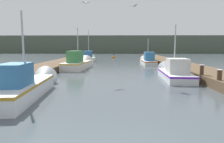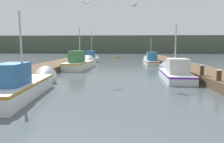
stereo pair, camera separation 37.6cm
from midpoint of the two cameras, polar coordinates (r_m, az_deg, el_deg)
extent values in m
cube|color=brown|center=(20.17, -16.93, 1.61)|extent=(2.72, 40.00, 0.50)
cube|color=brown|center=(20.06, 18.48, 1.52)|extent=(2.72, 40.00, 0.50)
cube|color=#4C5647|center=(67.66, 1.13, 7.70)|extent=(120.00, 16.00, 5.30)
cube|color=silver|center=(9.03, -25.37, -4.95)|extent=(1.73, 4.80, 0.64)
cube|color=#AE7F26|center=(8.98, -25.46, -3.32)|extent=(1.76, 4.83, 0.10)
cone|color=silver|center=(11.75, -19.93, -1.99)|extent=(1.40, 1.25, 1.32)
cube|color=#2D6699|center=(8.38, -27.17, -0.82)|extent=(1.03, 1.56, 0.84)
cylinder|color=#B2B2B7|center=(9.18, -25.13, 6.44)|extent=(0.08, 0.08, 2.92)
cube|color=silver|center=(13.37, 16.78, -1.12)|extent=(1.77, 4.43, 0.49)
cube|color=#6A1FB5|center=(13.35, 16.81, -0.34)|extent=(1.81, 4.47, 0.10)
cone|color=silver|center=(15.89, 14.81, 0.23)|extent=(1.50, 0.91, 1.46)
cube|color=silver|center=(12.76, 17.41, 1.59)|extent=(1.24, 1.46, 0.89)
cylinder|color=#B2B2B7|center=(13.56, 16.76, 6.41)|extent=(0.08, 0.08, 3.01)
cube|color=silver|center=(18.83, -10.49, 1.72)|extent=(2.13, 4.77, 0.69)
cube|color=gold|center=(18.80, -10.51, 2.57)|extent=(2.16, 4.80, 0.10)
cone|color=silver|center=(21.59, -8.24, 2.46)|extent=(1.72, 1.28, 1.62)
cube|color=#387A42|center=(18.22, -11.08, 4.21)|extent=(1.22, 1.86, 1.02)
cylinder|color=#B2B2B7|center=(19.08, -10.31, 7.54)|extent=(0.08, 0.08, 3.13)
cube|color=silver|center=(24.11, 9.85, 2.65)|extent=(1.43, 4.83, 0.46)
cube|color=#A04715|center=(24.10, 9.86, 3.05)|extent=(1.46, 4.86, 0.10)
cone|color=silver|center=(26.95, 9.00, 3.14)|extent=(1.33, 0.94, 1.32)
cube|color=#2D6699|center=(23.47, 10.09, 4.30)|extent=(1.05, 1.69, 0.99)
cylinder|color=#B2B2B7|center=(24.40, 9.81, 6.26)|extent=(0.08, 0.08, 2.56)
cube|color=silver|center=(27.76, -7.13, 3.33)|extent=(1.50, 4.01, 0.50)
cube|color=green|center=(27.75, -7.14, 3.73)|extent=(1.53, 4.04, 0.10)
cone|color=silver|center=(30.09, -6.41, 3.64)|extent=(1.37, 0.75, 1.36)
cube|color=#2D6699|center=(27.23, -7.33, 4.83)|extent=(1.07, 1.63, 0.99)
cylinder|color=#B2B2B7|center=(27.99, -7.10, 7.75)|extent=(0.08, 0.08, 3.78)
cylinder|color=#473523|center=(10.82, 27.41, -2.24)|extent=(0.22, 0.22, 0.98)
cylinder|color=silver|center=(10.76, 27.57, 0.43)|extent=(0.26, 0.26, 0.04)
cylinder|color=#473523|center=(12.41, 23.43, -0.77)|extent=(0.21, 0.21, 1.03)
cylinder|color=silver|center=(12.36, 23.55, 1.70)|extent=(0.25, 0.25, 0.04)
sphere|color=#BF6513|center=(35.91, 0.10, 4.10)|extent=(0.53, 0.53, 0.53)
cylinder|color=black|center=(35.89, 0.10, 4.91)|extent=(0.06, 0.06, 0.50)
ellipsoid|color=white|center=(14.15, -8.25, 18.84)|extent=(0.25, 0.31, 0.12)
cube|color=gray|center=(14.11, -8.81, 18.94)|extent=(0.30, 0.23, 0.07)
cube|color=gray|center=(14.19, -7.69, 18.89)|extent=(0.30, 0.23, 0.07)
ellipsoid|color=white|center=(12.88, 5.38, 18.12)|extent=(0.31, 0.27, 0.12)
cube|color=gray|center=(12.78, 5.78, 18.30)|extent=(0.25, 0.29, 0.07)
cube|color=gray|center=(12.99, 4.98, 18.12)|extent=(0.25, 0.29, 0.07)
camera|label=1|loc=(0.19, -90.82, -0.10)|focal=32.00mm
camera|label=2|loc=(0.19, 89.18, 0.10)|focal=32.00mm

